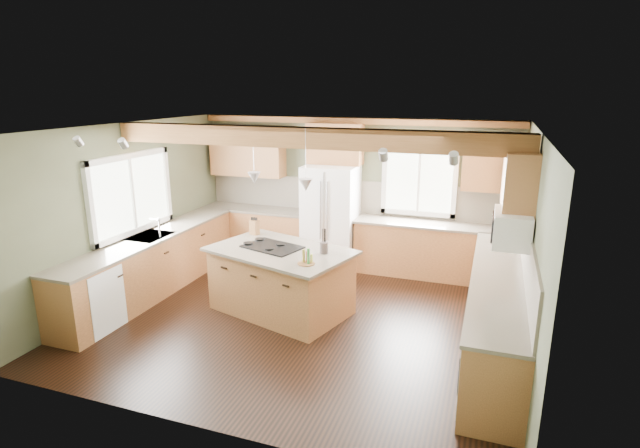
% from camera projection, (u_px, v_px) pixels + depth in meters
% --- Properties ---
extents(floor, '(5.60, 5.60, 0.00)m').
position_uv_depth(floor, '(303.00, 317.00, 6.95)').
color(floor, black).
rests_on(floor, ground).
extents(ceiling, '(5.60, 5.60, 0.00)m').
position_uv_depth(ceiling, '(302.00, 128.00, 6.26)').
color(ceiling, silver).
rests_on(ceiling, wall_back).
extents(wall_back, '(5.60, 0.00, 5.60)m').
position_uv_depth(wall_back, '(354.00, 191.00, 8.87)').
color(wall_back, '#474C36').
rests_on(wall_back, ground).
extents(wall_left, '(0.00, 5.00, 5.00)m').
position_uv_depth(wall_left, '(129.00, 211.00, 7.50)').
color(wall_left, '#474C36').
rests_on(wall_left, ground).
extents(wall_right, '(0.00, 5.00, 5.00)m').
position_uv_depth(wall_right, '(530.00, 250.00, 5.70)').
color(wall_right, '#474C36').
rests_on(wall_right, ground).
extents(ceiling_beam, '(5.55, 0.26, 0.26)m').
position_uv_depth(ceiling_beam, '(304.00, 138.00, 6.38)').
color(ceiling_beam, brown).
rests_on(ceiling_beam, ceiling).
extents(soffit_trim, '(5.55, 0.20, 0.10)m').
position_uv_depth(soffit_trim, '(353.00, 121.00, 8.45)').
color(soffit_trim, brown).
rests_on(soffit_trim, ceiling).
extents(backsplash_back, '(5.58, 0.03, 0.58)m').
position_uv_depth(backsplash_back, '(353.00, 196.00, 8.88)').
color(backsplash_back, brown).
rests_on(backsplash_back, wall_back).
extents(backsplash_right, '(0.03, 3.70, 0.58)m').
position_uv_depth(backsplash_right, '(528.00, 256.00, 5.78)').
color(backsplash_right, brown).
rests_on(backsplash_right, wall_right).
extents(base_cab_back_left, '(2.02, 0.60, 0.88)m').
position_uv_depth(base_cab_back_left, '(257.00, 233.00, 9.40)').
color(base_cab_back_left, brown).
rests_on(base_cab_back_left, floor).
extents(counter_back_left, '(2.06, 0.64, 0.04)m').
position_uv_depth(counter_back_left, '(256.00, 209.00, 9.28)').
color(counter_back_left, '#4E4539').
rests_on(counter_back_left, base_cab_back_left).
extents(base_cab_back_right, '(2.62, 0.60, 0.88)m').
position_uv_depth(base_cab_back_right, '(433.00, 251.00, 8.35)').
color(base_cab_back_right, brown).
rests_on(base_cab_back_right, floor).
extents(counter_back_right, '(2.66, 0.64, 0.04)m').
position_uv_depth(counter_back_right, '(435.00, 225.00, 8.23)').
color(counter_back_right, '#4E4539').
rests_on(counter_back_right, base_cab_back_right).
extents(base_cab_left, '(0.60, 3.70, 0.88)m').
position_uv_depth(base_cab_left, '(153.00, 266.00, 7.68)').
color(base_cab_left, brown).
rests_on(base_cab_left, floor).
extents(counter_left, '(0.64, 3.74, 0.04)m').
position_uv_depth(counter_left, '(150.00, 237.00, 7.55)').
color(counter_left, '#4E4539').
rests_on(counter_left, base_cab_left).
extents(base_cab_right, '(0.60, 3.70, 0.88)m').
position_uv_depth(base_cab_right, '(496.00, 313.00, 6.07)').
color(base_cab_right, brown).
rests_on(base_cab_right, floor).
extents(counter_right, '(0.64, 3.74, 0.04)m').
position_uv_depth(counter_right, '(499.00, 278.00, 5.95)').
color(counter_right, '#4E4539').
rests_on(counter_right, base_cab_right).
extents(upper_cab_back_left, '(1.40, 0.35, 0.90)m').
position_uv_depth(upper_cab_back_left, '(248.00, 151.00, 9.18)').
color(upper_cab_back_left, brown).
rests_on(upper_cab_back_left, wall_back).
extents(upper_cab_over_fridge, '(0.96, 0.35, 0.70)m').
position_uv_depth(upper_cab_over_fridge, '(335.00, 144.00, 8.58)').
color(upper_cab_over_fridge, brown).
rests_on(upper_cab_over_fridge, wall_back).
extents(upper_cab_right, '(0.35, 2.20, 0.90)m').
position_uv_depth(upper_cab_right, '(518.00, 179.00, 6.41)').
color(upper_cab_right, brown).
rests_on(upper_cab_right, wall_right).
extents(upper_cab_back_corner, '(0.90, 0.35, 0.90)m').
position_uv_depth(upper_cab_back_corner, '(493.00, 163.00, 7.81)').
color(upper_cab_back_corner, brown).
rests_on(upper_cab_back_corner, wall_back).
extents(window_left, '(0.04, 1.60, 1.05)m').
position_uv_depth(window_left, '(131.00, 194.00, 7.47)').
color(window_left, white).
rests_on(window_left, wall_left).
extents(window_back, '(1.10, 0.04, 1.00)m').
position_uv_depth(window_back, '(419.00, 182.00, 8.42)').
color(window_back, white).
rests_on(window_back, wall_back).
extents(sink, '(0.50, 0.65, 0.03)m').
position_uv_depth(sink, '(150.00, 237.00, 7.55)').
color(sink, '#262628').
rests_on(sink, counter_left).
extents(faucet, '(0.02, 0.02, 0.28)m').
position_uv_depth(faucet, '(160.00, 229.00, 7.46)').
color(faucet, '#B2B2B7').
rests_on(faucet, sink).
extents(dishwasher, '(0.60, 0.60, 0.84)m').
position_uv_depth(dishwasher, '(90.00, 299.00, 6.49)').
color(dishwasher, white).
rests_on(dishwasher, floor).
extents(oven, '(0.60, 0.72, 0.84)m').
position_uv_depth(oven, '(493.00, 368.00, 4.90)').
color(oven, white).
rests_on(oven, floor).
extents(microwave, '(0.40, 0.70, 0.38)m').
position_uv_depth(microwave, '(512.00, 228.00, 5.66)').
color(microwave, white).
rests_on(microwave, wall_right).
extents(pendant_left, '(0.18, 0.18, 0.16)m').
position_uv_depth(pendant_left, '(254.00, 178.00, 6.91)').
color(pendant_left, '#B2B2B7').
rests_on(pendant_left, ceiling).
extents(pendant_right, '(0.18, 0.18, 0.16)m').
position_uv_depth(pendant_right, '(306.00, 185.00, 6.40)').
color(pendant_right, '#B2B2B7').
rests_on(pendant_right, ceiling).
extents(refrigerator, '(0.90, 0.74, 1.80)m').
position_uv_depth(refrigerator, '(331.00, 217.00, 8.73)').
color(refrigerator, white).
rests_on(refrigerator, floor).
extents(island, '(2.04, 1.57, 0.88)m').
position_uv_depth(island, '(281.00, 282.00, 7.04)').
color(island, brown).
rests_on(island, floor).
extents(island_top, '(2.19, 1.72, 0.04)m').
position_uv_depth(island_top, '(281.00, 251.00, 6.92)').
color(island_top, '#4E4539').
rests_on(island_top, island).
extents(cooktop, '(0.90, 0.72, 0.02)m').
position_uv_depth(cooktop, '(272.00, 247.00, 6.99)').
color(cooktop, black).
rests_on(cooktop, island_top).
extents(knife_block, '(0.16, 0.13, 0.22)m').
position_uv_depth(knife_block, '(254.00, 227.00, 7.59)').
color(knife_block, brown).
rests_on(knife_block, island_top).
extents(utensil_crock, '(0.16, 0.16, 0.16)m').
position_uv_depth(utensil_crock, '(324.00, 248.00, 6.74)').
color(utensil_crock, '#484139').
rests_on(utensil_crock, island_top).
extents(bottle_tray, '(0.27, 0.27, 0.20)m').
position_uv_depth(bottle_tray, '(306.00, 256.00, 6.32)').
color(bottle_tray, brown).
rests_on(bottle_tray, island_top).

